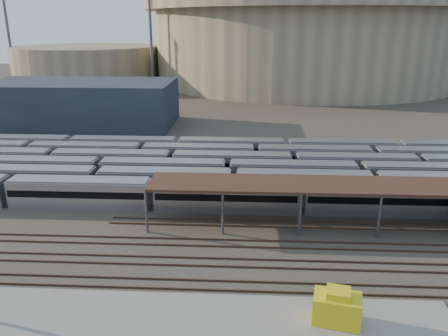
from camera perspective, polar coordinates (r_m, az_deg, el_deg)
ground at (r=48.71m, az=-0.95°, el=-9.28°), size 420.00×420.00×0.00m
apron at (r=36.87m, az=-10.95°, el=-19.68°), size 50.00×9.00×0.20m
subway_trains at (r=65.26m, az=-2.70°, el=-0.21°), size 125.56×23.90×3.60m
inspection_shed at (r=53.66m, az=23.51°, el=-2.39°), size 60.30×6.00×5.30m
empty_tracks at (r=44.31m, az=-1.41°, el=-12.18°), size 170.00×9.62×0.18m
stadium at (r=184.41m, az=10.31°, el=16.26°), size 124.00×124.00×32.50m
secondary_arena at (r=184.82m, az=-17.35°, el=12.79°), size 56.00×56.00×14.00m
service_building at (r=106.62m, az=-18.10°, el=8.02°), size 42.00×20.00×10.00m
floodlight_0 at (r=156.55m, az=-9.58°, el=17.49°), size 4.00×1.00×38.40m
floodlight_1 at (r=185.30m, az=-26.42°, el=16.02°), size 4.00×1.00×38.40m
floodlight_3 at (r=203.43m, az=-0.65°, el=17.90°), size 4.00×1.00×38.40m
yellow_equipment at (r=37.05m, az=14.52°, el=-17.37°), size 4.06×3.00×2.29m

